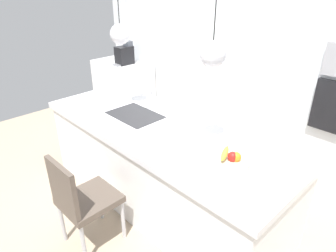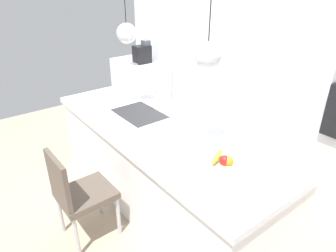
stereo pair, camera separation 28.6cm
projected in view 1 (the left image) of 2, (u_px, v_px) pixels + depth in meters
floor at (162, 199)px, 3.34m from camera, size 6.60×6.60×0.00m
back_wall at (258, 56)px, 3.78m from camera, size 6.00×0.10×2.60m
kitchen_island at (161, 165)px, 3.14m from camera, size 2.74×1.01×0.88m
sink_basin at (135, 115)px, 3.21m from camera, size 0.56×0.40×0.02m
faucet at (150, 97)px, 3.27m from camera, size 0.02×0.17×0.22m
fruit_bowl at (231, 161)px, 2.33m from camera, size 0.30×0.30×0.15m
side_counter at (123, 85)px, 5.50m from camera, size 1.10×0.60×0.82m
coffee_machine at (124, 55)px, 5.18m from camera, size 0.20×0.35×0.38m
chair_near at (82, 199)px, 2.57m from camera, size 0.43×0.47×0.92m
pendant_light_left at (120, 34)px, 2.95m from camera, size 0.20×0.20×0.80m
pendant_light_right at (213, 54)px, 2.22m from camera, size 0.20×0.20×0.80m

